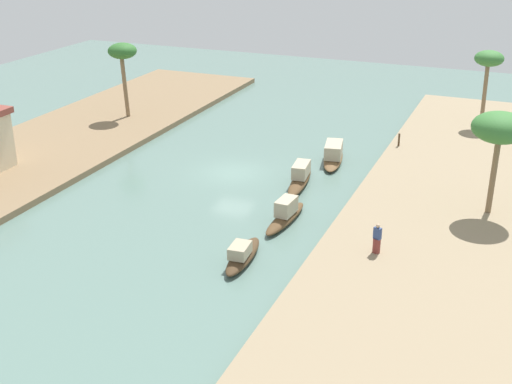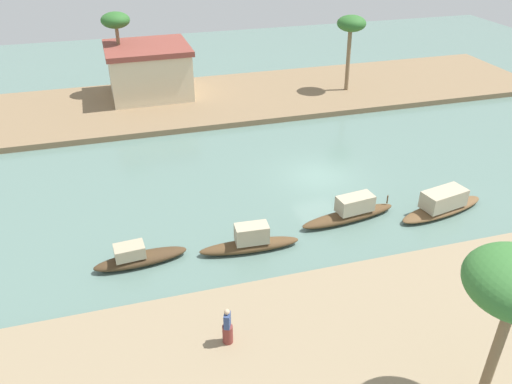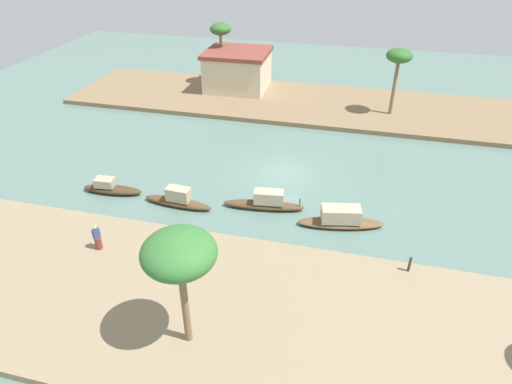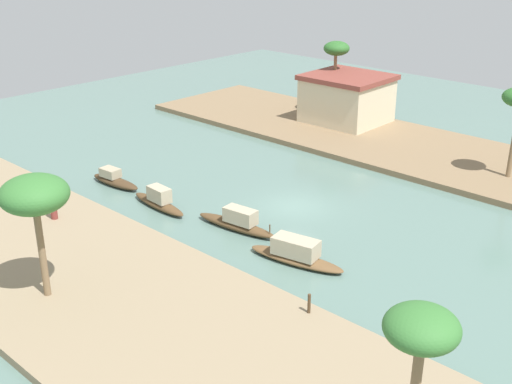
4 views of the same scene
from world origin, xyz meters
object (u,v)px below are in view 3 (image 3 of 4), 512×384
(palm_tree_right_short, at_px, (221,31))
(sampan_open_hull, at_px, (111,188))
(sampan_with_red_awning, at_px, (265,202))
(person_on_near_bank, at_px, (98,239))
(riverside_building, at_px, (238,69))
(palm_tree_left_near, at_px, (179,254))
(palm_tree_right_tall, at_px, (399,58))
(sampan_downstream_large, at_px, (178,200))
(sampan_midstream, at_px, (341,219))
(mooring_post, at_px, (410,264))

(palm_tree_right_short, bearing_deg, sampan_open_hull, -92.03)
(sampan_open_hull, relative_size, palm_tree_right_short, 0.67)
(sampan_with_red_awning, distance_m, person_on_near_bank, 10.41)
(riverside_building, bearing_deg, palm_tree_left_near, -78.89)
(sampan_with_red_awning, xyz_separation_m, palm_tree_right_tall, (7.80, 17.59, 5.02))
(sampan_downstream_large, bearing_deg, palm_tree_right_tall, 57.81)
(person_on_near_bank, bearing_deg, palm_tree_right_short, 26.23)
(sampan_midstream, bearing_deg, palm_tree_right_tall, 69.43)
(palm_tree_right_short, bearing_deg, sampan_with_red_awning, -65.69)
(person_on_near_bank, bearing_deg, sampan_with_red_awning, -27.63)
(sampan_downstream_large, height_order, riverside_building, riverside_building)
(sampan_midstream, relative_size, palm_tree_left_near, 0.94)
(sampan_with_red_awning, distance_m, palm_tree_right_short, 24.57)
(sampan_midstream, xyz_separation_m, palm_tree_left_near, (-5.70, -10.60, 4.71))
(sampan_midstream, bearing_deg, sampan_with_red_awning, 160.17)
(person_on_near_bank, xyz_separation_m, riverside_building, (0.14, 27.49, 1.37))
(sampan_downstream_large, bearing_deg, mooring_post, -9.66)
(sampan_downstream_large, bearing_deg, palm_tree_right_short, 104.03)
(sampan_downstream_large, relative_size, riverside_building, 0.73)
(palm_tree_right_short, bearing_deg, riverside_building, -26.61)
(sampan_midstream, relative_size, sampan_with_red_awning, 1.01)
(sampan_open_hull, distance_m, mooring_post, 19.72)
(sampan_midstream, bearing_deg, sampan_open_hull, 168.45)
(mooring_post, bearing_deg, palm_tree_left_near, -144.02)
(sampan_open_hull, xyz_separation_m, riverside_building, (2.84, 21.51, 2.01))
(sampan_midstream, relative_size, mooring_post, 5.92)
(mooring_post, height_order, palm_tree_right_tall, palm_tree_right_tall)
(riverside_building, bearing_deg, palm_tree_right_short, 152.22)
(riverside_building, bearing_deg, person_on_near_bank, -91.47)
(sampan_with_red_awning, distance_m, mooring_post, 9.75)
(sampan_open_hull, xyz_separation_m, palm_tree_right_short, (0.80, 22.53, 5.55))
(sampan_open_hull, xyz_separation_m, palm_tree_left_near, (9.83, -10.62, 4.84))
(sampan_with_red_awning, relative_size, palm_tree_right_short, 0.85)
(sampan_open_hull, bearing_deg, sampan_with_red_awning, -0.90)
(palm_tree_left_near, height_order, palm_tree_right_short, palm_tree_right_short)
(sampan_open_hull, xyz_separation_m, sampan_midstream, (15.53, -0.02, 0.13))
(sampan_midstream, bearing_deg, riverside_building, 109.05)
(sampan_downstream_large, height_order, sampan_with_red_awning, sampan_downstream_large)
(palm_tree_right_tall, bearing_deg, sampan_open_hull, -135.27)
(sampan_downstream_large, relative_size, person_on_near_bank, 3.10)
(person_on_near_bank, xyz_separation_m, palm_tree_right_short, (-1.90, 28.51, 4.91))
(sampan_downstream_large, xyz_separation_m, palm_tree_right_short, (-4.29, 22.91, 5.46))
(sampan_with_red_awning, distance_m, palm_tree_right_tall, 19.89)
(person_on_near_bank, bearing_deg, palm_tree_left_near, -100.62)
(palm_tree_right_short, bearing_deg, sampan_midstream, -56.85)
(sampan_open_hull, xyz_separation_m, palm_tree_right_tall, (18.46, 18.29, 5.12))
(sampan_downstream_large, height_order, palm_tree_left_near, palm_tree_left_near)
(person_on_near_bank, relative_size, palm_tree_right_short, 0.24)
(sampan_midstream, xyz_separation_m, palm_tree_right_short, (-14.73, 22.55, 5.42))
(sampan_downstream_large, relative_size, sampan_with_red_awning, 0.89)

